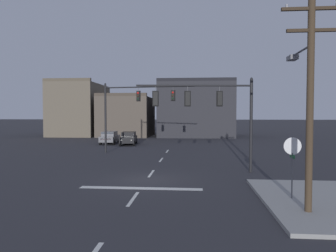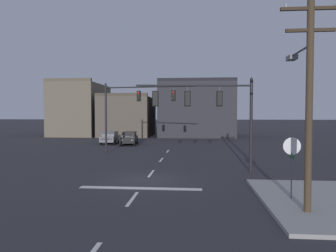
{
  "view_description": "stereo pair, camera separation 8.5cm",
  "coord_description": "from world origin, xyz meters",
  "px_view_note": "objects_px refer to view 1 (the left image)",
  "views": [
    {
      "loc": [
        2.75,
        -17.71,
        3.85
      ],
      "look_at": [
        0.89,
        4.28,
        3.0
      ],
      "focal_mm": 33.05,
      "sensor_mm": 36.0,
      "label": 1
    },
    {
      "loc": [
        2.83,
        -17.7,
        3.85
      ],
      "look_at": [
        0.89,
        4.28,
        3.0
      ],
      "focal_mm": 33.05,
      "sensor_mm": 36.0,
      "label": 2
    }
  ],
  "objects_px": {
    "signal_mast_far_side": "(131,104)",
    "car_lot_nearside": "(110,137)",
    "signal_mast_near_side": "(213,107)",
    "car_lot_middle": "(129,138)",
    "stop_sign": "(292,153)",
    "utility_pole": "(309,93)"
  },
  "relations": [
    {
      "from": "signal_mast_near_side",
      "to": "utility_pole",
      "type": "height_order",
      "value": "utility_pole"
    },
    {
      "from": "stop_sign",
      "to": "car_lot_middle",
      "type": "relative_size",
      "value": 0.62
    },
    {
      "from": "stop_sign",
      "to": "car_lot_nearside",
      "type": "xyz_separation_m",
      "value": [
        -15.18,
        25.22,
        -1.29
      ]
    },
    {
      "from": "signal_mast_far_side",
      "to": "stop_sign",
      "type": "height_order",
      "value": "signal_mast_far_side"
    },
    {
      "from": "stop_sign",
      "to": "car_lot_middle",
      "type": "distance_m",
      "value": 27.29
    },
    {
      "from": "stop_sign",
      "to": "car_lot_middle",
      "type": "bearing_deg",
      "value": 117.27
    },
    {
      "from": "stop_sign",
      "to": "car_lot_middle",
      "type": "xyz_separation_m",
      "value": [
        -12.49,
        24.23,
        -1.29
      ]
    },
    {
      "from": "stop_sign",
      "to": "signal_mast_far_side",
      "type": "bearing_deg",
      "value": 123.51
    },
    {
      "from": "utility_pole",
      "to": "signal_mast_far_side",
      "type": "bearing_deg",
      "value": 120.94
    },
    {
      "from": "signal_mast_far_side",
      "to": "utility_pole",
      "type": "xyz_separation_m",
      "value": [
        10.46,
        -17.46,
        -0.15
      ]
    },
    {
      "from": "car_lot_nearside",
      "to": "car_lot_middle",
      "type": "xyz_separation_m",
      "value": [
        2.69,
        -0.99,
        0.0
      ]
    },
    {
      "from": "signal_mast_near_side",
      "to": "car_lot_nearside",
      "type": "relative_size",
      "value": 1.69
    },
    {
      "from": "signal_mast_far_side",
      "to": "car_lot_nearside",
      "type": "xyz_separation_m",
      "value": [
        -4.75,
        9.46,
        -3.94
      ]
    },
    {
      "from": "signal_mast_far_side",
      "to": "utility_pole",
      "type": "relative_size",
      "value": 1.07
    },
    {
      "from": "signal_mast_near_side",
      "to": "car_lot_nearside",
      "type": "xyz_separation_m",
      "value": [
        -12.08,
        18.63,
        -3.49
      ]
    },
    {
      "from": "signal_mast_near_side",
      "to": "utility_pole",
      "type": "bearing_deg",
      "value": -69.34
    },
    {
      "from": "stop_sign",
      "to": "utility_pole",
      "type": "bearing_deg",
      "value": -88.82
    },
    {
      "from": "signal_mast_near_side",
      "to": "car_lot_middle",
      "type": "bearing_deg",
      "value": 118.05
    },
    {
      "from": "car_lot_middle",
      "to": "utility_pole",
      "type": "bearing_deg",
      "value": -64.22
    },
    {
      "from": "signal_mast_near_side",
      "to": "car_lot_nearside",
      "type": "bearing_deg",
      "value": 122.97
    },
    {
      "from": "signal_mast_near_side",
      "to": "car_lot_middle",
      "type": "xyz_separation_m",
      "value": [
        -9.4,
        17.64,
        -3.49
      ]
    },
    {
      "from": "signal_mast_far_side",
      "to": "car_lot_middle",
      "type": "bearing_deg",
      "value": 103.67
    }
  ]
}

